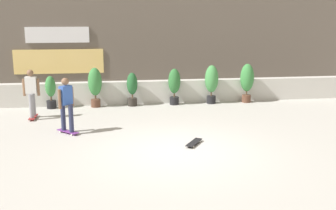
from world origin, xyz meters
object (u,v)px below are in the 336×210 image
Objects in this scene: potted_plant_5 at (247,80)px; skateboard_near_camera at (194,142)px; potted_plant_3 at (174,84)px; potted_plant_4 at (212,81)px; potted_plant_2 at (132,88)px; potted_plant_0 at (51,91)px; skater_foreground at (66,103)px; skater_far_left at (31,92)px; potted_plant_1 at (95,84)px.

potted_plant_5 reaches higher than skateboard_near_camera.
potted_plant_3 is 0.93× the size of potted_plant_4.
potted_plant_4 is (3.16, 0.00, 0.18)m from potted_plant_2.
potted_plant_0 is at bearing 180.00° from potted_plant_4.
skater_foreground is at bearing 155.73° from skateboard_near_camera.
potted_plant_3 is at bearing 180.00° from potted_plant_5.
potted_plant_2 is 0.77× the size of skater_far_left.
potted_plant_0 is 6.25m from potted_plant_4.
skater_far_left reaches higher than potted_plant_2.
skater_foreground is 2.17× the size of skateboard_near_camera.
potted_plant_0 is 7.71m from potted_plant_5.
potted_plant_5 is (6.05, 0.00, 0.03)m from potted_plant_1.
skater_foreground is (0.93, -3.53, 0.27)m from potted_plant_0.
potted_plant_4 is at bearing 70.99° from skateboard_near_camera.
potted_plant_1 is 1.43m from potted_plant_2.
skater_foreground reaches higher than potted_plant_5.
potted_plant_4 reaches higher than potted_plant_3.
potted_plant_5 is 7.64m from skater_foreground.
potted_plant_0 is at bearing 180.00° from potted_plant_1.
potted_plant_5 is at bearing 0.00° from potted_plant_2.
skater_far_left is at bearing -163.33° from potted_plant_3.
potted_plant_1 is at bearing 180.00° from potted_plant_4.
potted_plant_4 reaches higher than potted_plant_0.
potted_plant_1 is 6.05m from potted_plant_5.
potted_plant_4 is 1.47m from potted_plant_5.
potted_plant_5 is at bearing -0.00° from potted_plant_0.
potted_plant_0 is at bearing 180.00° from potted_plant_5.
potted_plant_3 is 5.19m from skater_foreground.
skater_far_left is (-1.35, 1.98, 0.00)m from skater_foreground.
potted_plant_0 is 0.73× the size of skater_far_left.
potted_plant_2 is 0.85× the size of potted_plant_4.
potted_plant_3 is 0.84× the size of skater_far_left.
skater_foreground is at bearing -101.71° from potted_plant_1.
potted_plant_1 is 1.95× the size of skateboard_near_camera.
potted_plant_2 is (1.42, 0.00, -0.17)m from potted_plant_1.
skateboard_near_camera is at bearing -74.77° from potted_plant_2.
skater_far_left reaches higher than potted_plant_4.
potted_plant_2 is at bearing 58.64° from skater_foreground.
potted_plant_1 reaches higher than potted_plant_3.
potted_plant_3 is at bearing 180.00° from potted_plant_4.
potted_plant_2 reaches higher than skateboard_near_camera.
potted_plant_1 is 3.08m from potted_plant_3.
potted_plant_5 is (2.97, 0.00, 0.10)m from potted_plant_3.
potted_plant_1 is 0.97× the size of potted_plant_5.
potted_plant_5 is (1.47, 0.00, 0.02)m from potted_plant_4.
potted_plant_4 is 0.91× the size of skater_foreground.
potted_plant_4 is (1.50, 0.00, 0.08)m from potted_plant_3.
potted_plant_3 is 1.83× the size of skateboard_near_camera.
skater_far_left is (-2.08, -1.54, 0.05)m from potted_plant_1.
potted_plant_4 reaches higher than potted_plant_2.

